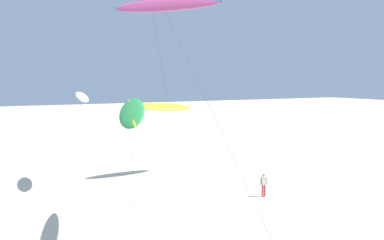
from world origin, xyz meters
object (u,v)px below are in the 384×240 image
flying_kite_2 (163,5)px  flying_kite_0 (132,112)px  flying_kite_4 (163,107)px  person_near_right (264,184)px  flying_kite_1 (82,97)px

flying_kite_2 → flying_kite_0: bearing=102.9°
flying_kite_4 → person_near_right: (3.59, -10.21, -5.27)m
flying_kite_2 → person_near_right: bearing=27.2°
flying_kite_1 → person_near_right: size_ratio=5.11×
flying_kite_0 → flying_kite_4: size_ratio=1.09×
flying_kite_1 → flying_kite_4: 7.45m
flying_kite_4 → person_near_right: size_ratio=4.14×
flying_kite_0 → flying_kite_2: 6.10m
flying_kite_0 → flying_kite_1: flying_kite_0 is taller
flying_kite_0 → flying_kite_1: bearing=89.1°
flying_kite_1 → flying_kite_2: size_ratio=0.69×
flying_kite_0 → flying_kite_2: flying_kite_2 is taller
flying_kite_0 → flying_kite_4: bearing=59.3°
flying_kite_0 → flying_kite_2: (0.66, -2.87, 5.35)m
flying_kite_2 → person_near_right: flying_kite_2 is taller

